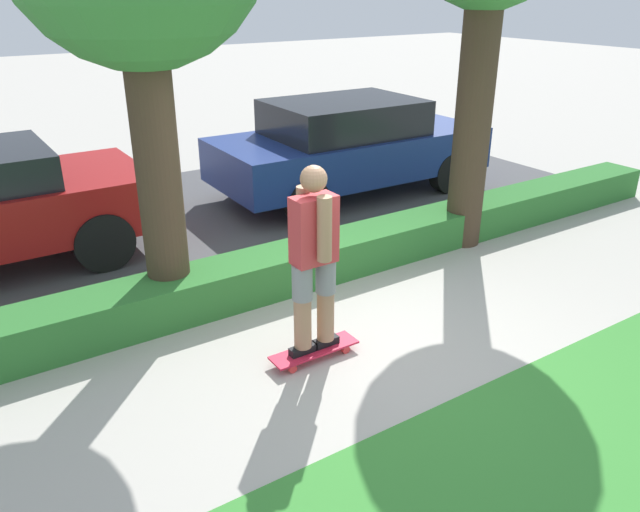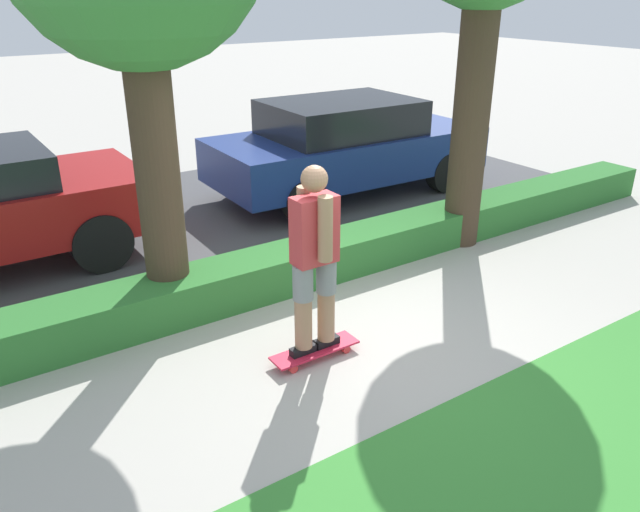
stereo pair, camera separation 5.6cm
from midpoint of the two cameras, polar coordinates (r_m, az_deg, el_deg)
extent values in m
plane|color=#ADA89E|center=(6.03, 5.30, -8.33)|extent=(60.00, 60.00, 0.00)
cube|color=#474749|center=(9.33, -10.86, 3.31)|extent=(12.74, 5.00, 0.01)
cube|color=#2D702D|center=(7.08, -2.65, -1.06)|extent=(12.74, 0.60, 0.45)
cube|color=red|center=(5.80, -0.24, -8.57)|extent=(0.85, 0.24, 0.02)
cylinder|color=red|center=(5.91, 2.63, -8.53)|extent=(0.08, 0.04, 0.08)
cylinder|color=red|center=(6.03, 1.63, -7.77)|extent=(0.08, 0.04, 0.08)
cylinder|color=red|center=(5.64, -2.25, -10.26)|extent=(0.08, 0.04, 0.08)
cylinder|color=red|center=(5.77, -3.19, -9.41)|extent=(0.08, 0.04, 0.08)
cube|color=black|center=(5.72, -1.28, -8.55)|extent=(0.26, 0.09, 0.07)
cylinder|color=#A37556|center=(5.50, -1.32, -4.68)|extent=(0.16, 0.16, 0.81)
cylinder|color=gray|center=(5.39, -1.35, -2.42)|extent=(0.18, 0.18, 0.32)
cube|color=black|center=(5.84, 0.78, -7.84)|extent=(0.26, 0.09, 0.07)
cylinder|color=#A37556|center=(5.62, 0.80, -4.03)|extent=(0.16, 0.16, 0.81)
cylinder|color=gray|center=(5.51, 0.82, -1.80)|extent=(0.18, 0.18, 0.32)
cube|color=#C6383D|center=(5.27, -0.26, 2.40)|extent=(0.39, 0.21, 0.60)
cylinder|color=#A37556|center=(5.12, 0.72, 2.48)|extent=(0.13, 0.13, 0.56)
cylinder|color=#A37556|center=(5.37, -1.20, 3.51)|extent=(0.13, 0.13, 0.56)
sphere|color=#A37556|center=(5.12, -0.27, 7.07)|extent=(0.23, 0.23, 0.23)
cylinder|color=#423323|center=(6.24, -14.30, 7.14)|extent=(0.43, 0.43, 2.97)
cylinder|color=#423323|center=(8.13, 14.03, 12.07)|extent=(0.46, 0.46, 3.29)
cylinder|color=black|center=(7.85, -18.98, 1.26)|extent=(0.72, 0.22, 0.72)
cylinder|color=black|center=(9.43, -21.78, 4.53)|extent=(0.72, 0.22, 0.72)
cube|color=navy|center=(10.24, 2.91, 9.38)|extent=(4.46, 1.99, 0.66)
cube|color=black|center=(10.03, 2.36, 12.57)|extent=(2.34, 1.71, 0.53)
cylinder|color=black|center=(10.56, 11.78, 7.49)|extent=(0.66, 0.23, 0.66)
cylinder|color=black|center=(11.80, 5.83, 9.56)|extent=(0.66, 0.23, 0.66)
cylinder|color=black|center=(8.90, -1.00, 4.98)|extent=(0.66, 0.23, 0.66)
cylinder|color=black|center=(10.35, -6.21, 7.53)|extent=(0.66, 0.23, 0.66)
camera|label=1|loc=(0.03, 90.27, -0.12)|focal=35.00mm
camera|label=2|loc=(0.03, -89.73, 0.12)|focal=35.00mm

